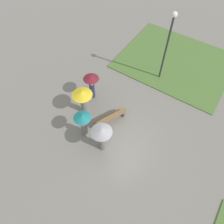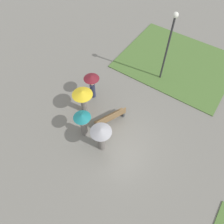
{
  "view_description": "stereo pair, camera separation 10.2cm",
  "coord_description": "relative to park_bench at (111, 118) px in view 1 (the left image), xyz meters",
  "views": [
    {
      "loc": [
        5.01,
        2.68,
        10.93
      ],
      "look_at": [
        -1.03,
        -1.35,
        0.78
      ],
      "focal_mm": 35.0,
      "sensor_mm": 36.0,
      "label": 1
    },
    {
      "loc": [
        4.95,
        2.76,
        10.93
      ],
      "look_at": [
        -1.03,
        -1.35,
        0.78
      ],
      "focal_mm": 35.0,
      "sensor_mm": 36.0,
      "label": 2
    }
  ],
  "objects": [
    {
      "name": "lawn_patch_near",
      "position": [
        -7.08,
        1.01,
        -0.45
      ],
      "size": [
        6.51,
        7.75,
        0.06
      ],
      "color": "#4C7033",
      "rests_on": "ground_plane"
    },
    {
      "name": "crowd_person_teal",
      "position": [
        1.45,
        -0.78,
        0.76
      ],
      "size": [
        0.93,
        0.93,
        1.83
      ],
      "rotation": [
        0.0,
        0.0,
        2.11
      ],
      "color": "slate",
      "rests_on": "ground_plane"
    },
    {
      "name": "crowd_person_grey",
      "position": [
        1.61,
        0.55,
        0.82
      ],
      "size": [
        1.1,
        1.1,
        1.87
      ],
      "rotation": [
        0.0,
        0.0,
        1.58
      ],
      "color": "slate",
      "rests_on": "ground_plane"
    },
    {
      "name": "park_bench",
      "position": [
        0.0,
        0.0,
        0.0
      ],
      "size": [
        1.94,
        1.16,
        0.9
      ],
      "rotation": [
        0.0,
        0.0,
        -0.41
      ],
      "color": "brown",
      "rests_on": "ground_plane"
    },
    {
      "name": "ground_plane",
      "position": [
        0.84,
        1.32,
        -0.48
      ],
      "size": [
        90.0,
        90.0,
        0.0
      ],
      "primitive_type": "plane",
      "color": "slate"
    },
    {
      "name": "lamp_post",
      "position": [
        -4.96,
        0.73,
        2.56
      ],
      "size": [
        0.32,
        0.32,
        4.78
      ],
      "color": "#2D2D30",
      "rests_on": "ground_plane"
    },
    {
      "name": "crowd_person_yellow",
      "position": [
        0.2,
        -1.79,
        0.91
      ],
      "size": [
        1.18,
        1.18,
        1.81
      ],
      "rotation": [
        0.0,
        0.0,
        2.09
      ],
      "color": "slate",
      "rests_on": "ground_plane"
    },
    {
      "name": "crowd_person_maroon",
      "position": [
        -1.04,
        -2.08,
        0.79
      ],
      "size": [
        0.94,
        0.94,
        1.81
      ],
      "rotation": [
        0.0,
        0.0,
        4.34
      ],
      "color": "#282D47",
      "rests_on": "ground_plane"
    }
  ]
}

